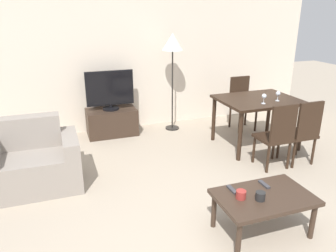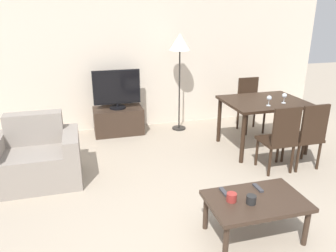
{
  "view_description": "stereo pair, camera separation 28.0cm",
  "coord_description": "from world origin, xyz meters",
  "views": [
    {
      "loc": [
        -1.14,
        -1.74,
        2.05
      ],
      "look_at": [
        0.14,
        1.89,
        0.65
      ],
      "focal_mm": 35.0,
      "sensor_mm": 36.0,
      "label": 1
    },
    {
      "loc": [
        -0.87,
        -1.83,
        2.05
      ],
      "look_at": [
        0.14,
        1.89,
        0.65
      ],
      "focal_mm": 35.0,
      "sensor_mm": 36.0,
      "label": 2
    }
  ],
  "objects": [
    {
      "name": "dining_chair_near",
      "position": [
        1.53,
        1.53,
        0.5
      ],
      "size": [
        0.4,
        0.4,
        0.91
      ],
      "color": "black",
      "rests_on": "ground_plane"
    },
    {
      "name": "tv_stand",
      "position": [
        -0.3,
        3.51,
        0.22
      ],
      "size": [
        0.82,
        0.47,
        0.45
      ],
      "color": "#38281E",
      "rests_on": "ground_plane"
    },
    {
      "name": "cup_colored_far",
      "position": [
        0.35,
        0.48,
        0.45
      ],
      "size": [
        0.09,
        0.09,
        0.08
      ],
      "color": "maroon",
      "rests_on": "coffee_table"
    },
    {
      "name": "dining_chair_far",
      "position": [
        1.93,
        3.08,
        0.5
      ],
      "size": [
        0.4,
        0.4,
        0.91
      ],
      "color": "black",
      "rests_on": "ground_plane"
    },
    {
      "name": "remote_secondary",
      "position": [
        0.34,
        0.62,
        0.42
      ],
      "size": [
        0.04,
        0.15,
        0.02
      ],
      "color": "#38383D",
      "rests_on": "coffee_table"
    },
    {
      "name": "cup_white_near",
      "position": [
        0.5,
        0.39,
        0.45
      ],
      "size": [
        0.09,
        0.09,
        0.08
      ],
      "color": "black",
      "rests_on": "coffee_table"
    },
    {
      "name": "dining_chair_near_right",
      "position": [
        1.93,
        1.53,
        0.5
      ],
      "size": [
        0.4,
        0.4,
        0.91
      ],
      "color": "black",
      "rests_on": "ground_plane"
    },
    {
      "name": "tv",
      "position": [
        -0.3,
        3.51,
        0.77
      ],
      "size": [
        0.78,
        0.27,
        0.65
      ],
      "color": "black",
      "rests_on": "tv_stand"
    },
    {
      "name": "dining_table",
      "position": [
        1.73,
        2.31,
        0.66
      ],
      "size": [
        1.16,
        0.92,
        0.76
      ],
      "color": "black",
      "rests_on": "ground_plane"
    },
    {
      "name": "remote_primary",
      "position": [
        0.69,
        0.6,
        0.42
      ],
      "size": [
        0.04,
        0.15,
        0.02
      ],
      "color": "#38383D",
      "rests_on": "coffee_table"
    },
    {
      "name": "wine_glass_left",
      "position": [
        1.64,
        2.04,
        0.86
      ],
      "size": [
        0.07,
        0.07,
        0.15
      ],
      "color": "silver",
      "rests_on": "dining_table"
    },
    {
      "name": "coffee_table",
      "position": [
        0.58,
        0.45,
        0.36
      ],
      "size": [
        0.9,
        0.57,
        0.41
      ],
      "color": "#38281E",
      "rests_on": "ground_plane"
    },
    {
      "name": "wall_back",
      "position": [
        0.0,
        3.81,
        1.35
      ],
      "size": [
        7.12,
        0.06,
        2.7
      ],
      "color": "beige",
      "rests_on": "ground_plane"
    },
    {
      "name": "floor_lamp",
      "position": [
        0.76,
        3.43,
        1.45
      ],
      "size": [
        0.35,
        0.35,
        1.66
      ],
      "color": "black",
      "rests_on": "ground_plane"
    },
    {
      "name": "armchair",
      "position": [
        -1.48,
        2.09,
        0.3
      ],
      "size": [
        1.04,
        0.71,
        0.83
      ],
      "color": "gray",
      "rests_on": "ground_plane"
    },
    {
      "name": "wine_glass_center",
      "position": [
        1.92,
        2.1,
        0.86
      ],
      "size": [
        0.07,
        0.07,
        0.15
      ],
      "color": "silver",
      "rests_on": "dining_table"
    }
  ]
}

